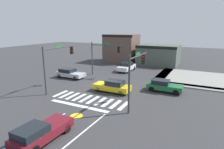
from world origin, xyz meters
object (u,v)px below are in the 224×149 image
object	(u,v)px
car_white	(127,67)
traffic_signal_southwest	(58,59)
traffic_signal_southeast	(136,70)
traffic_signal_northwest	(104,53)
car_green	(164,86)
car_maroon	(41,132)
car_yellow	(113,86)
car_silver	(70,73)

from	to	relation	value
car_white	traffic_signal_southwest	bearing A→B (deg)	-14.35
traffic_signal_southeast	traffic_signal_northwest	world-z (taller)	traffic_signal_southeast
traffic_signal_southwest	car_green	distance (m)	13.28
car_white	car_green	xyz separation A→B (m)	(8.39, -8.45, -0.04)
car_green	traffic_signal_southeast	bearing A→B (deg)	-104.51
traffic_signal_southwest	car_maroon	bearing A→B (deg)	-144.37
traffic_signal_southeast	traffic_signal_northwest	distance (m)	12.81
traffic_signal_southeast	car_green	size ratio (longest dim) A/B	1.30
traffic_signal_northwest	car_maroon	size ratio (longest dim) A/B	1.34
traffic_signal_southeast	car_yellow	bearing A→B (deg)	53.68
traffic_signal_northwest	car_white	xyz separation A→B (m)	(1.81, 4.89, -2.96)
car_silver	car_green	bearing A→B (deg)	-0.53
traffic_signal_southeast	car_white	xyz separation A→B (m)	(-6.87, 14.30, -2.95)
car_silver	traffic_signal_southeast	bearing A→B (deg)	-24.91
traffic_signal_southwest	car_silver	size ratio (longest dim) A/B	1.26
car_white	car_silver	distance (m)	10.26
traffic_signal_northwest	car_white	bearing A→B (deg)	69.65
traffic_signal_southwest	car_maroon	world-z (taller)	traffic_signal_southwest
car_white	car_green	bearing A→B (deg)	44.78
car_green	car_yellow	size ratio (longest dim) A/B	0.92
traffic_signal_northwest	car_silver	xyz separation A→B (m)	(-4.20, -3.43, -3.01)
traffic_signal_northwest	car_green	bearing A→B (deg)	-19.26
traffic_signal_southeast	car_white	distance (m)	16.14
traffic_signal_northwest	car_maroon	xyz separation A→B (m)	(5.09, -18.05, -2.99)
traffic_signal_southwest	car_green	size ratio (longest dim) A/B	1.37
traffic_signal_northwest	traffic_signal_southwest	size ratio (longest dim) A/B	1.06
traffic_signal_northwest	car_white	distance (m)	6.00
car_maroon	car_silver	size ratio (longest dim) A/B	0.99
traffic_signal_southeast	car_silver	world-z (taller)	traffic_signal_southeast
traffic_signal_northwest	car_green	distance (m)	11.21
traffic_signal_northwest	car_yellow	bearing A→B (deg)	-53.93
traffic_signal_southwest	traffic_signal_southeast	bearing A→B (deg)	-94.27
car_green	car_silver	world-z (taller)	car_green
traffic_signal_southeast	traffic_signal_southwest	distance (m)	10.36
car_white	car_green	size ratio (longest dim) A/B	1.08
traffic_signal_northwest	traffic_signal_southwest	distance (m)	8.80
traffic_signal_northwest	car_silver	world-z (taller)	traffic_signal_northwest
car_yellow	traffic_signal_southeast	bearing A→B (deg)	143.68
traffic_signal_southwest	car_silver	xyz separation A→B (m)	(-2.55, 5.21, -3.19)
traffic_signal_southeast	car_maroon	world-z (taller)	traffic_signal_southeast
car_green	car_maroon	distance (m)	15.36
traffic_signal_southeast	car_green	distance (m)	6.74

